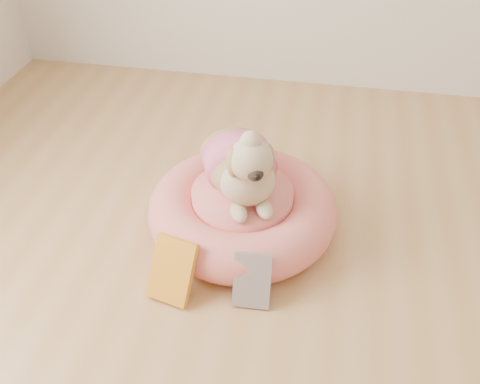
% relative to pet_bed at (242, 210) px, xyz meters
% --- Properties ---
extents(pet_bed, '(0.70, 0.70, 0.18)m').
position_rel_pet_bed_xyz_m(pet_bed, '(0.00, 0.00, 0.00)').
color(pet_bed, '#FF7D63').
rests_on(pet_bed, floor).
extents(dog, '(0.45, 0.53, 0.33)m').
position_rel_pet_bed_xyz_m(dog, '(-0.00, 0.00, 0.26)').
color(dog, brown).
rests_on(dog, pet_bed).
extents(book_yellow, '(0.17, 0.16, 0.20)m').
position_rel_pet_bed_xyz_m(book_yellow, '(-0.17, -0.35, 0.01)').
color(book_yellow, yellow).
rests_on(book_yellow, floor).
extents(book_white, '(0.12, 0.10, 0.18)m').
position_rel_pet_bed_xyz_m(book_white, '(0.09, -0.34, 0.00)').
color(book_white, white).
rests_on(book_white, floor).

